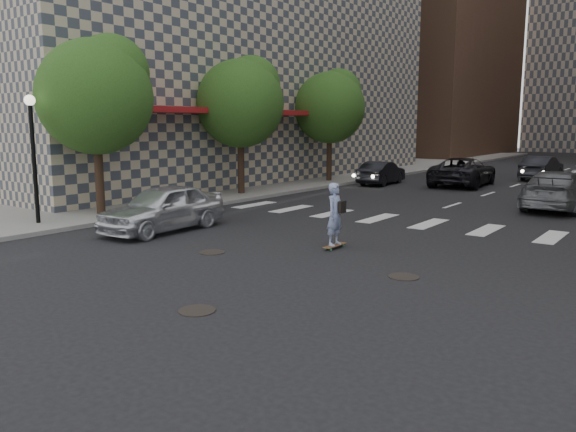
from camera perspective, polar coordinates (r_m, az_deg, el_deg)
name	(u,v)px	position (r m, az deg, el deg)	size (l,w,h in m)	color
ground	(238,273)	(13.32, -5.13, -5.80)	(160.00, 160.00, 0.00)	black
sidewalk_left	(274,176)	(37.67, -1.46, 4.10)	(13.00, 80.00, 0.15)	gray
lamppost	(33,140)	(20.70, -24.52, 6.99)	(0.36, 0.36, 4.28)	black
tree_a	(99,92)	(22.10, -18.68, 11.88)	(4.20, 4.20, 6.60)	#382619
tree_b	(243,100)	(27.49, -4.62, 11.71)	(4.20, 4.20, 6.60)	#382619
tree_c	(332,104)	(33.94, 4.46, 11.24)	(4.20, 4.20, 6.60)	#382619
manhole_a	(197,311)	(10.79, -9.23, -9.46)	(0.70, 0.70, 0.02)	black
manhole_b	(212,252)	(15.49, -7.73, -3.66)	(0.70, 0.70, 0.02)	black
manhole_c	(404,277)	(13.19, 11.69, -6.06)	(0.70, 0.70, 0.02)	black
skateboarder	(335,214)	(15.74, 4.84, 0.17)	(0.45, 0.93, 1.86)	brown
silver_sedan	(163,208)	(18.78, -12.59, 0.82)	(1.82, 4.51, 1.54)	silver
traffic_car_a	(382,173)	(33.32, 9.48, 4.34)	(1.43, 4.09, 1.35)	black
traffic_car_b	(559,190)	(25.67, 25.79, 2.39)	(2.23, 5.48, 1.59)	#57595E
traffic_car_c	(463,172)	(33.63, 17.37, 4.32)	(2.68, 5.81, 1.61)	black
traffic_car_e	(542,168)	(39.15, 24.36, 4.47)	(1.59, 4.55, 1.50)	black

